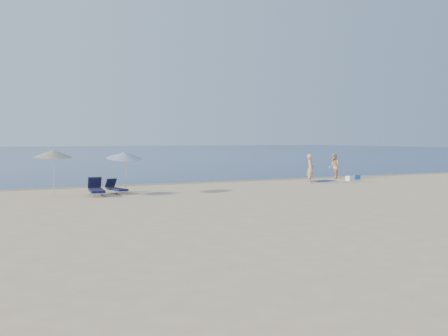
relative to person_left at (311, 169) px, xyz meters
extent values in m
cube|color=#0C1D4B|center=(-2.61, 84.32, -0.84)|extent=(240.00, 160.00, 0.01)
cube|color=#847254|center=(-2.61, 3.72, -0.84)|extent=(240.00, 1.60, 0.00)
imported|color=tan|center=(0.00, 0.00, 0.00)|extent=(0.68, 0.74, 1.69)
imported|color=tan|center=(3.64, 2.48, -0.05)|extent=(0.90, 0.97, 1.59)
cube|color=#101B51|center=(1.66, 1.06, -0.83)|extent=(1.78, 1.18, 0.03)
cube|color=white|center=(3.34, 0.66, -0.70)|extent=(0.41, 0.38, 0.29)
cube|color=#1E59A5|center=(4.47, 1.29, -0.70)|extent=(0.44, 0.35, 0.28)
cylinder|color=silver|center=(-11.29, -1.42, 0.04)|extent=(0.05, 0.31, 1.85)
cone|color=white|center=(-11.29, -1.15, 0.95)|extent=(1.68, 1.70, 0.52)
sphere|color=silver|center=(-11.29, -1.15, 1.11)|extent=(0.05, 0.05, 0.05)
cylinder|color=silver|center=(-14.44, -1.10, 0.09)|extent=(0.05, 0.17, 1.96)
cone|color=#EFE4C5|center=(-14.44, -0.97, 1.06)|extent=(1.73, 1.75, 0.42)
sphere|color=silver|center=(-14.44, -0.97, 1.23)|extent=(0.06, 0.06, 0.06)
cube|color=#141638|center=(-12.63, -1.33, -0.60)|extent=(0.82, 1.70, 0.11)
cube|color=#141638|center=(-12.51, -0.52, -0.30)|extent=(0.65, 0.48, 0.53)
cylinder|color=#A5A5AD|center=(-12.39, -1.36, -0.72)|extent=(0.03, 0.03, 0.24)
cube|color=#121532|center=(-11.51, -0.72, -0.64)|extent=(0.72, 1.43, 0.09)
cube|color=#121532|center=(-11.63, -0.05, -0.39)|extent=(0.55, 0.41, 0.44)
cylinder|color=#A5A5AD|center=(-11.32, -0.69, -0.74)|extent=(0.03, 0.03, 0.20)
camera|label=1|loc=(-18.95, -26.14, 1.71)|focal=45.00mm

